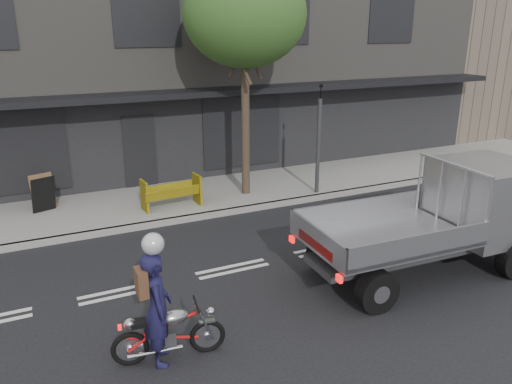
% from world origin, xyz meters
% --- Properties ---
extents(ground, '(80.00, 80.00, 0.00)m').
position_xyz_m(ground, '(0.00, 0.00, 0.00)').
color(ground, black).
rests_on(ground, ground).
extents(sidewalk, '(32.00, 3.20, 0.15)m').
position_xyz_m(sidewalk, '(0.00, 4.70, 0.07)').
color(sidewalk, gray).
rests_on(sidewalk, ground).
extents(kerb, '(32.00, 0.20, 0.15)m').
position_xyz_m(kerb, '(0.00, 3.10, 0.07)').
color(kerb, gray).
rests_on(kerb, ground).
extents(building_main, '(26.00, 10.00, 8.00)m').
position_xyz_m(building_main, '(0.00, 11.30, 4.00)').
color(building_main, slate).
rests_on(building_main, ground).
extents(building_neighbour, '(14.00, 10.00, 10.00)m').
position_xyz_m(building_neighbour, '(20.00, 11.30, 5.00)').
color(building_neighbour, brown).
rests_on(building_neighbour, ground).
extents(street_tree, '(3.40, 3.40, 6.74)m').
position_xyz_m(street_tree, '(2.20, 4.20, 5.28)').
color(street_tree, '#382B21').
rests_on(street_tree, ground).
extents(traffic_light_pole, '(0.12, 0.12, 3.50)m').
position_xyz_m(traffic_light_pole, '(4.20, 3.35, 1.65)').
color(traffic_light_pole, '#2D2D30').
rests_on(traffic_light_pole, ground).
extents(motorcycle, '(1.78, 0.52, 0.92)m').
position_xyz_m(motorcycle, '(-2.06, -2.38, 0.47)').
color(motorcycle, black).
rests_on(motorcycle, ground).
extents(rider, '(0.55, 0.74, 1.85)m').
position_xyz_m(rider, '(-2.22, -2.38, 0.93)').
color(rider, '#171539').
rests_on(rider, ground).
extents(flatbed_ute, '(5.18, 2.30, 2.36)m').
position_xyz_m(flatbed_ute, '(4.69, -1.88, 1.35)').
color(flatbed_ute, black).
rests_on(flatbed_ute, ground).
extents(construction_barrier, '(1.68, 0.80, 0.91)m').
position_xyz_m(construction_barrier, '(-0.19, 3.70, 0.61)').
color(construction_barrier, yellow).
rests_on(construction_barrier, sidewalk).
extents(sandwich_board, '(0.73, 0.60, 0.99)m').
position_xyz_m(sandwich_board, '(-3.45, 5.06, 0.65)').
color(sandwich_board, black).
rests_on(sandwich_board, sidewalk).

